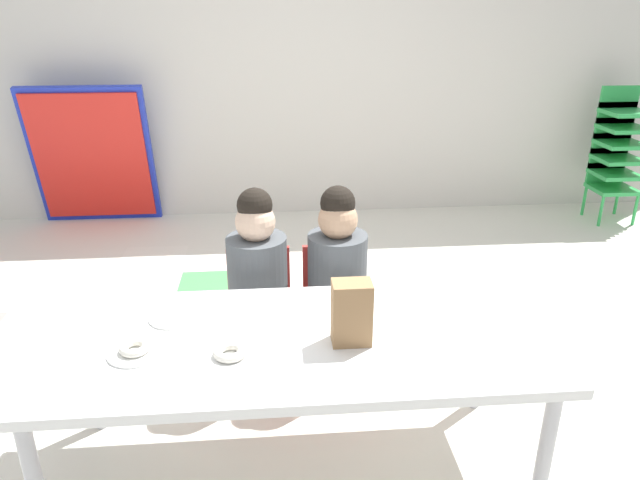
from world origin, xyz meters
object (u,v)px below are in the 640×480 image
Objects in this scene: paper_bag_brown at (352,313)px; paper_plate_center_table at (174,317)px; kid_chair_green_stack at (617,148)px; donut_powdered_loose at (230,352)px; donut_powdered_on_plate at (135,348)px; seated_child_near_camera at (258,270)px; folded_activity_table at (92,157)px; paper_plate_near_edge at (135,352)px; craft_table at (294,349)px; seated_child_middle_seat at (337,267)px.

paper_bag_brown is 1.22× the size of paper_plate_center_table.
paper_plate_center_table is at bearing -142.14° from kid_chair_green_stack.
kid_chair_green_stack reaches higher than donut_powdered_loose.
seated_child_near_camera is at bearing 59.63° from donut_powdered_on_plate.
folded_activity_table is (-1.29, 2.17, -0.02)m from seated_child_near_camera.
kid_chair_green_stack is (2.76, 1.94, 0.02)m from seated_child_near_camera.
paper_bag_brown is at bearing 0.92° from paper_plate_near_edge.
paper_plate_near_edge is (-0.71, -0.01, -0.11)m from paper_bag_brown.
paper_plate_center_table is at bearing 129.23° from donut_powdered_loose.
folded_activity_table reaches higher than paper_bag_brown.
paper_plate_near_edge is at bearing 172.36° from donut_powdered_loose.
craft_table is 0.52m from donut_powdered_on_plate.
folded_activity_table is 2.78m from paper_plate_center_table.
folded_activity_table reaches higher than paper_plate_near_edge.
folded_activity_table is (-1.42, 2.76, 0.01)m from craft_table.
paper_plate_near_edge is at bearing -138.17° from seated_child_middle_seat.
craft_table is at bearing -21.30° from paper_plate_center_table.
paper_plate_near_edge is 0.02m from donut_powdered_on_plate.
craft_table is 0.25m from paper_bag_brown.
kid_chair_green_stack is 3.55m from paper_bag_brown.
seated_child_middle_seat reaches higher than paper_plate_near_edge.
paper_plate_near_edge is at bearing -120.37° from seated_child_near_camera.
paper_plate_center_table is (-0.42, 0.17, 0.05)m from craft_table.
paper_plate_near_edge is (0.90, -2.82, 0.05)m from folded_activity_table.
seated_child_middle_seat reaches higher than paper_plate_center_table.
seated_child_near_camera and seated_child_middle_seat have the same top height.
seated_child_middle_seat is at bearing -141.19° from kid_chair_green_stack.
paper_bag_brown is (-2.44, -2.58, 0.11)m from kid_chair_green_stack.
seated_child_middle_seat is (0.35, 0.00, 0.00)m from seated_child_near_camera.
seated_child_near_camera is 0.35m from seated_child_middle_seat.
craft_table is 3.65m from kid_chair_green_stack.
paper_plate_center_table is (-0.64, -0.43, 0.03)m from seated_child_middle_seat.
kid_chair_green_stack is 3.87m from donut_powdered_loose.
kid_chair_green_stack is 4.73× the size of paper_bag_brown.
donut_powdered_on_plate is at bearing -179.08° from paper_bag_brown.
folded_activity_table is at bearing 112.89° from donut_powdered_loose.
seated_child_middle_seat is 0.82m from donut_powdered_loose.
seated_child_near_camera reaches higher than craft_table.
folded_activity_table is 6.04× the size of paper_plate_center_table.
paper_plate_center_table is at bearing 67.64° from paper_plate_near_edge.
donut_powdered_loose is (-0.21, -0.10, 0.06)m from craft_table.
seated_child_near_camera is 5.10× the size of paper_plate_near_edge.
folded_activity_table is 2.96m from donut_powdered_on_plate.
donut_powdered_on_plate is (-0.73, -0.66, 0.05)m from seated_child_middle_seat.
paper_plate_center_table is 0.34m from donut_powdered_loose.
seated_child_middle_seat is 5.10× the size of paper_plate_center_table.
paper_plate_near_edge is at bearing -112.36° from paper_plate_center_table.
donut_powdered_on_plate reaches higher than paper_plate_center_table.
donut_powdered_loose is at bearing -154.61° from craft_table.
paper_plate_near_edge is 1.82× the size of donut_powdered_on_plate.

